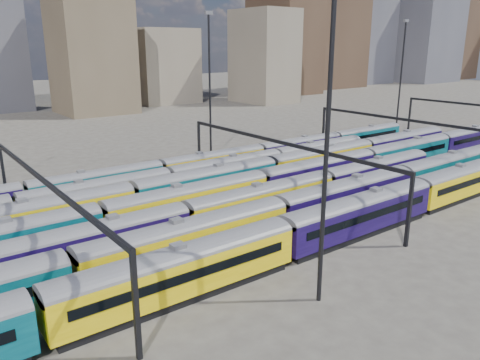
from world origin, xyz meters
TOP-DOWN VIEW (x-y plane):
  - ground at (0.00, 0.00)m, footprint 500.00×500.00m
  - rake_0 at (-2.73, -15.00)m, footprint 133.18×3.25m
  - rake_1 at (1.10, -10.00)m, footprint 132.73×3.24m
  - rake_2 at (-18.21, -5.00)m, footprint 105.87×3.10m
  - rake_3 at (6.92, 0.00)m, footprint 129.49×3.16m
  - rake_4 at (-8.98, 5.00)m, footprint 130.12×3.17m
  - rake_5 at (-21.06, 10.00)m, footprint 117.67×2.87m
  - rake_6 at (0.13, 15.00)m, footprint 113.46×2.77m
  - gantry_1 at (-20.00, 0.00)m, footprint 0.35×40.35m
  - gantry_2 at (10.00, 0.00)m, footprint 0.35×40.35m
  - gantry_3 at (40.00, 0.00)m, footprint 0.35×40.35m
  - mast_2 at (-5.00, -22.00)m, footprint 1.40×0.50m
  - mast_3 at (15.00, 24.00)m, footprint 1.40×0.50m
  - mast_5 at (65.00, 20.00)m, footprint 1.40×0.50m
  - skyline at (104.75, 105.73)m, footprint 399.22×60.48m

SIDE VIEW (x-z plane):
  - ground at x=0.00m, z-range 0.00..0.00m
  - rake_6 at x=0.13m, z-range 0.12..4.77m
  - rake_5 at x=-21.06m, z-range 0.12..4.95m
  - rake_2 at x=-18.21m, z-range 0.13..5.36m
  - rake_3 at x=6.92m, z-range 0.13..5.46m
  - rake_4 at x=-8.98m, z-range 0.13..5.48m
  - rake_1 at x=1.10m, z-range 0.14..5.60m
  - rake_0 at x=-2.73m, z-range 0.14..5.62m
  - gantry_1 at x=-20.00m, z-range 2.78..10.80m
  - gantry_2 at x=10.00m, z-range 2.78..10.80m
  - gantry_3 at x=40.00m, z-range 2.78..10.80m
  - mast_2 at x=-5.00m, z-range 1.17..26.77m
  - mast_3 at x=15.00m, z-range 1.17..26.77m
  - mast_5 at x=65.00m, z-range 1.17..26.77m
  - skyline at x=104.75m, z-range -4.18..45.85m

